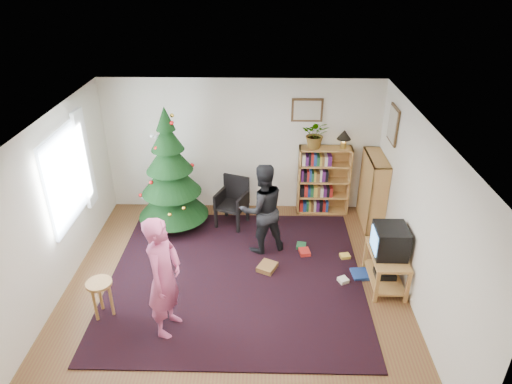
{
  "coord_description": "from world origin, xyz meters",
  "views": [
    {
      "loc": [
        0.43,
        -5.25,
        4.42
      ],
      "look_at": [
        0.29,
        1.0,
        1.1
      ],
      "focal_mm": 32.0,
      "sensor_mm": 36.0,
      "label": 1
    }
  ],
  "objects_px": {
    "picture_right": "(393,125)",
    "bookshelf_right": "(373,190)",
    "stool": "(100,290)",
    "bookshelf_back": "(324,180)",
    "christmas_tree": "(171,180)",
    "tv_stand": "(386,266)",
    "armchair": "(232,199)",
    "picture_back": "(307,110)",
    "table_lamp": "(344,136)",
    "person_by_chair": "(262,209)",
    "person_standing": "(164,277)",
    "potted_plant": "(316,134)",
    "crt_tv": "(390,241)"
  },
  "relations": [
    {
      "from": "bookshelf_right",
      "to": "armchair",
      "type": "bearing_deg",
      "value": 91.27
    },
    {
      "from": "crt_tv",
      "to": "picture_right",
      "type": "bearing_deg",
      "value": 80.59
    },
    {
      "from": "bookshelf_back",
      "to": "picture_right",
      "type": "bearing_deg",
      "value": -31.52
    },
    {
      "from": "armchair",
      "to": "potted_plant",
      "type": "distance_m",
      "value": 1.88
    },
    {
      "from": "bookshelf_back",
      "to": "person_by_chair",
      "type": "height_order",
      "value": "person_by_chair"
    },
    {
      "from": "bookshelf_back",
      "to": "potted_plant",
      "type": "relative_size",
      "value": 2.52
    },
    {
      "from": "potted_plant",
      "to": "table_lamp",
      "type": "height_order",
      "value": "potted_plant"
    },
    {
      "from": "picture_back",
      "to": "stool",
      "type": "distance_m",
      "value": 4.47
    },
    {
      "from": "bookshelf_back",
      "to": "tv_stand",
      "type": "height_order",
      "value": "bookshelf_back"
    },
    {
      "from": "armchair",
      "to": "person_by_chair",
      "type": "bearing_deg",
      "value": -36.09
    },
    {
      "from": "picture_back",
      "to": "bookshelf_right",
      "type": "height_order",
      "value": "picture_back"
    },
    {
      "from": "picture_right",
      "to": "bookshelf_right",
      "type": "distance_m",
      "value": 1.31
    },
    {
      "from": "picture_back",
      "to": "table_lamp",
      "type": "height_order",
      "value": "picture_back"
    },
    {
      "from": "crt_tv",
      "to": "person_standing",
      "type": "relative_size",
      "value": 0.29
    },
    {
      "from": "stool",
      "to": "table_lamp",
      "type": "distance_m",
      "value": 4.72
    },
    {
      "from": "bookshelf_right",
      "to": "person_standing",
      "type": "height_order",
      "value": "person_standing"
    },
    {
      "from": "person_by_chair",
      "to": "picture_right",
      "type": "bearing_deg",
      "value": 178.14
    },
    {
      "from": "christmas_tree",
      "to": "bookshelf_back",
      "type": "xyz_separation_m",
      "value": [
        2.71,
        0.6,
        -0.27
      ]
    },
    {
      "from": "person_by_chair",
      "to": "potted_plant",
      "type": "xyz_separation_m",
      "value": [
        0.93,
        1.3,
        0.79
      ]
    },
    {
      "from": "picture_right",
      "to": "christmas_tree",
      "type": "bearing_deg",
      "value": -179.86
    },
    {
      "from": "picture_back",
      "to": "person_by_chair",
      "type": "xyz_separation_m",
      "value": [
        -0.76,
        -1.43,
        -1.18
      ]
    },
    {
      "from": "picture_back",
      "to": "armchair",
      "type": "relative_size",
      "value": 0.61
    },
    {
      "from": "table_lamp",
      "to": "person_standing",
      "type": "bearing_deg",
      "value": -129.94
    },
    {
      "from": "picture_back",
      "to": "person_standing",
      "type": "relative_size",
      "value": 0.33
    },
    {
      "from": "stool",
      "to": "picture_back",
      "type": "bearing_deg",
      "value": 46.49
    },
    {
      "from": "picture_back",
      "to": "picture_right",
      "type": "relative_size",
      "value": 0.92
    },
    {
      "from": "christmas_tree",
      "to": "tv_stand",
      "type": "bearing_deg",
      "value": -24.37
    },
    {
      "from": "tv_stand",
      "to": "person_by_chair",
      "type": "distance_m",
      "value": 2.07
    },
    {
      "from": "picture_back",
      "to": "person_by_chair",
      "type": "height_order",
      "value": "picture_back"
    },
    {
      "from": "stool",
      "to": "person_standing",
      "type": "height_order",
      "value": "person_standing"
    },
    {
      "from": "christmas_tree",
      "to": "armchair",
      "type": "distance_m",
      "value": 1.14
    },
    {
      "from": "bookshelf_right",
      "to": "person_standing",
      "type": "xyz_separation_m",
      "value": [
        -3.15,
        -2.73,
        0.18
      ]
    },
    {
      "from": "person_by_chair",
      "to": "bookshelf_back",
      "type": "bearing_deg",
      "value": -151.51
    },
    {
      "from": "picture_right",
      "to": "stool",
      "type": "relative_size",
      "value": 1.05
    },
    {
      "from": "person_standing",
      "to": "person_by_chair",
      "type": "xyz_separation_m",
      "value": [
        1.2,
        1.84,
        -0.07
      ]
    },
    {
      "from": "person_standing",
      "to": "table_lamp",
      "type": "relative_size",
      "value": 4.99
    },
    {
      "from": "christmas_tree",
      "to": "armchair",
      "type": "height_order",
      "value": "christmas_tree"
    },
    {
      "from": "picture_right",
      "to": "stool",
      "type": "xyz_separation_m",
      "value": [
        -4.22,
        -2.32,
        -1.51
      ]
    },
    {
      "from": "picture_back",
      "to": "christmas_tree",
      "type": "bearing_deg",
      "value": -162.63
    },
    {
      "from": "stool",
      "to": "christmas_tree",
      "type": "bearing_deg",
      "value": 76.69
    },
    {
      "from": "picture_right",
      "to": "bookshelf_right",
      "type": "xyz_separation_m",
      "value": [
        -0.14,
        0.19,
        -1.29
      ]
    },
    {
      "from": "picture_back",
      "to": "bookshelf_right",
      "type": "relative_size",
      "value": 0.42
    },
    {
      "from": "stool",
      "to": "table_lamp",
      "type": "height_order",
      "value": "table_lamp"
    },
    {
      "from": "bookshelf_right",
      "to": "person_by_chair",
      "type": "height_order",
      "value": "person_by_chair"
    },
    {
      "from": "person_standing",
      "to": "person_by_chair",
      "type": "height_order",
      "value": "person_standing"
    },
    {
      "from": "potted_plant",
      "to": "bookshelf_right",
      "type": "bearing_deg",
      "value": -21.12
    },
    {
      "from": "tv_stand",
      "to": "stool",
      "type": "height_order",
      "value": "stool"
    },
    {
      "from": "person_standing",
      "to": "armchair",
      "type": "bearing_deg",
      "value": -0.49
    },
    {
      "from": "bookshelf_back",
      "to": "table_lamp",
      "type": "height_order",
      "value": "table_lamp"
    },
    {
      "from": "bookshelf_back",
      "to": "christmas_tree",
      "type": "bearing_deg",
      "value": -167.53
    }
  ]
}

